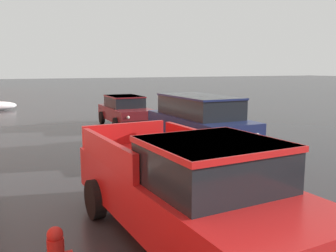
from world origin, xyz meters
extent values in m
cube|color=red|center=(-1.61, 6.58, 0.74)|extent=(2.14, 5.25, 0.76)
cube|color=black|center=(-1.58, 5.86, 1.44)|extent=(1.76, 1.73, 0.64)
cube|color=red|center=(-1.58, 5.86, 1.72)|extent=(1.80, 1.78, 0.08)
cube|color=red|center=(-0.75, 7.65, 1.34)|extent=(0.21, 2.49, 0.44)
cube|color=red|center=(-2.56, 7.57, 1.34)|extent=(0.21, 2.49, 0.44)
cube|color=red|center=(-1.72, 9.11, 1.34)|extent=(1.82, 0.18, 0.44)
cylinder|color=black|center=(-0.57, 5.07, 0.36)|extent=(0.25, 0.73, 0.72)
cylinder|color=black|center=(-0.70, 8.17, 0.36)|extent=(0.25, 0.73, 0.72)
cylinder|color=black|center=(-2.65, 8.09, 0.36)|extent=(0.25, 0.73, 0.72)
cube|color=navy|center=(1.93, 12.18, 0.74)|extent=(1.83, 4.52, 0.80)
cube|color=black|center=(1.93, 12.23, 1.48)|extent=(1.57, 3.17, 0.68)
cube|color=navy|center=(1.93, 12.23, 1.79)|extent=(1.61, 3.23, 0.06)
cube|color=black|center=(1.93, 9.97, 0.46)|extent=(1.78, 0.12, 0.22)
cube|color=black|center=(1.94, 14.39, 0.46)|extent=(1.78, 0.12, 0.22)
cylinder|color=black|center=(2.86, 10.78, 0.34)|extent=(0.18, 0.68, 0.68)
cylinder|color=black|center=(1.00, 10.78, 0.34)|extent=(0.18, 0.68, 0.68)
cylinder|color=black|center=(2.86, 13.58, 0.34)|extent=(0.18, 0.68, 0.68)
cylinder|color=black|center=(1.00, 13.58, 0.34)|extent=(0.18, 0.68, 0.68)
sphere|color=silver|center=(2.52, 9.94, 0.82)|extent=(0.14, 0.14, 0.14)
sphere|color=silver|center=(1.34, 9.94, 0.82)|extent=(0.14, 0.14, 0.14)
cube|color=maroon|center=(1.38, 18.06, 0.60)|extent=(1.74, 4.02, 0.60)
cube|color=black|center=(1.38, 18.26, 1.16)|extent=(1.47, 2.10, 0.52)
cube|color=maroon|center=(1.38, 18.26, 1.39)|extent=(1.50, 2.14, 0.06)
cube|color=black|center=(1.34, 16.12, 0.42)|extent=(1.62, 0.15, 0.22)
cube|color=black|center=(1.42, 20.00, 0.42)|extent=(1.62, 0.15, 0.22)
cylinder|color=black|center=(2.20, 16.81, 0.30)|extent=(0.19, 0.60, 0.60)
cylinder|color=black|center=(0.50, 16.84, 0.30)|extent=(0.19, 0.60, 0.60)
cylinder|color=black|center=(2.25, 19.28, 0.30)|extent=(0.19, 0.60, 0.60)
cylinder|color=black|center=(0.56, 19.31, 0.30)|extent=(0.19, 0.60, 0.60)
sphere|color=silver|center=(1.87, 16.08, 0.68)|extent=(0.14, 0.14, 0.14)
sphere|color=silver|center=(0.80, 16.10, 0.68)|extent=(0.14, 0.14, 0.14)
sphere|color=#B21E19|center=(-3.61, 6.38, 0.61)|extent=(0.21, 0.21, 0.21)
camera|label=1|loc=(-4.21, 1.77, 2.73)|focal=39.09mm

